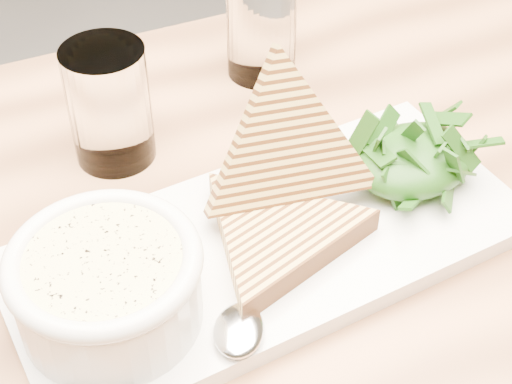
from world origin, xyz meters
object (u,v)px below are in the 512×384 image
glass_far (262,26)px  glass_near (109,105)px  soup_bowl (109,292)px  platter (269,244)px  table_top (195,323)px

glass_far → glass_near: bearing=-166.3°
soup_bowl → platter: bearing=3.1°
table_top → glass_far: bearing=48.8°
platter → soup_bowl: 0.14m
glass_near → glass_far: (0.19, 0.05, -0.00)m
table_top → glass_near: (0.03, 0.20, 0.08)m
table_top → glass_near: glass_near is taller
soup_bowl → glass_far: 0.36m
table_top → glass_near: 0.21m
table_top → soup_bowl: soup_bowl is taller
platter → glass_near: bearing=106.7°
table_top → glass_far: 0.33m
platter → soup_bowl: (-0.14, -0.01, 0.03)m
soup_bowl → glass_near: 0.20m
table_top → platter: bearing=12.6°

